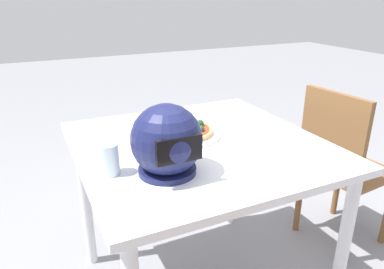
{
  "coord_description": "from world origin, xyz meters",
  "views": [
    {
      "loc": [
        0.61,
        1.22,
        1.35
      ],
      "look_at": [
        0.01,
        -0.05,
        0.8
      ],
      "focal_mm": 33.87,
      "sensor_mm": 36.0,
      "label": 1
    }
  ],
  "objects_px": {
    "drinking_glass": "(109,159)",
    "chair_side": "(340,162)",
    "motorcycle_helmet": "(167,141)",
    "pizza": "(186,130)",
    "dining_table": "(199,164)"
  },
  "relations": [
    {
      "from": "chair_side",
      "to": "pizza",
      "type": "bearing_deg",
      "value": -4.91
    },
    {
      "from": "dining_table",
      "to": "chair_side",
      "type": "xyz_separation_m",
      "value": [
        -0.85,
        -0.02,
        -0.18
      ]
    },
    {
      "from": "pizza",
      "to": "motorcycle_helmet",
      "type": "xyz_separation_m",
      "value": [
        0.2,
        0.28,
        0.09
      ]
    },
    {
      "from": "motorcycle_helmet",
      "to": "drinking_glass",
      "type": "relative_size",
      "value": 2.18
    },
    {
      "from": "dining_table",
      "to": "motorcycle_helmet",
      "type": "bearing_deg",
      "value": 41.31
    },
    {
      "from": "drinking_glass",
      "to": "chair_side",
      "type": "xyz_separation_m",
      "value": [
        -1.24,
        -0.13,
        -0.33
      ]
    },
    {
      "from": "pizza",
      "to": "motorcycle_helmet",
      "type": "distance_m",
      "value": 0.35
    },
    {
      "from": "pizza",
      "to": "motorcycle_helmet",
      "type": "bearing_deg",
      "value": 55.16
    },
    {
      "from": "pizza",
      "to": "chair_side",
      "type": "relative_size",
      "value": 0.27
    },
    {
      "from": "drinking_glass",
      "to": "chair_side",
      "type": "relative_size",
      "value": 0.12
    },
    {
      "from": "pizza",
      "to": "chair_side",
      "type": "distance_m",
      "value": 0.92
    },
    {
      "from": "dining_table",
      "to": "motorcycle_helmet",
      "type": "xyz_separation_m",
      "value": [
        0.22,
        0.19,
        0.21
      ]
    },
    {
      "from": "motorcycle_helmet",
      "to": "chair_side",
      "type": "height_order",
      "value": "motorcycle_helmet"
    },
    {
      "from": "pizza",
      "to": "chair_side",
      "type": "height_order",
      "value": "chair_side"
    },
    {
      "from": "dining_table",
      "to": "chair_side",
      "type": "distance_m",
      "value": 0.86
    }
  ]
}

